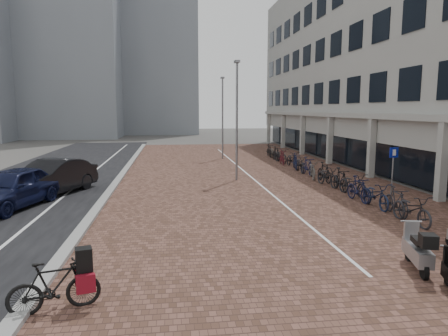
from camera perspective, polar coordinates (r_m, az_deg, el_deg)
ground at (r=12.14m, az=3.75°, el=-10.14°), size 140.00×140.00×0.00m
plaza_brick at (r=23.99m, az=2.87°, el=-0.93°), size 14.50×42.00×0.04m
street_asphalt at (r=24.55m, az=-23.29°, el=-1.40°), size 8.00×50.00×0.03m
curb at (r=23.77m, az=-14.22°, el=-1.11°), size 0.35×42.00×0.14m
lane_line at (r=24.08m, az=-18.71°, el=-1.30°), size 0.12×44.00×0.00m
parking_line at (r=24.03m, az=3.34°, el=-0.86°), size 0.10×30.00×0.00m
office_building at (r=31.61m, az=22.36°, el=16.03°), size 8.40×40.00×15.00m
bg_towers at (r=62.27m, az=-19.44°, el=17.14°), size 33.00×23.00×32.00m
car_navy at (r=17.82m, az=-27.57°, el=-2.51°), size 3.11×4.99×1.58m
car_dark at (r=19.82m, az=-22.98°, el=-1.23°), size 3.42×5.08×1.59m
hero_bike at (r=8.60m, az=-22.66°, el=-14.94°), size 1.75×0.91×1.19m
shoes at (r=9.59m, az=-24.28°, el=-15.75°), size 0.39×0.37×0.08m
scooter_front at (r=10.87m, az=25.47°, el=-10.13°), size 0.91×1.67×1.09m
parking_sign at (r=19.55m, az=22.59°, el=0.52°), size 0.45×0.13×2.16m
lamp_near at (r=21.69m, az=1.80°, el=6.41°), size 0.12×0.12×6.27m
lamp_far at (r=31.39m, az=-0.21°, el=6.88°), size 0.12×0.12×6.18m
bike_row at (r=23.55m, az=12.13°, el=-0.02°), size 1.31×21.45×1.05m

